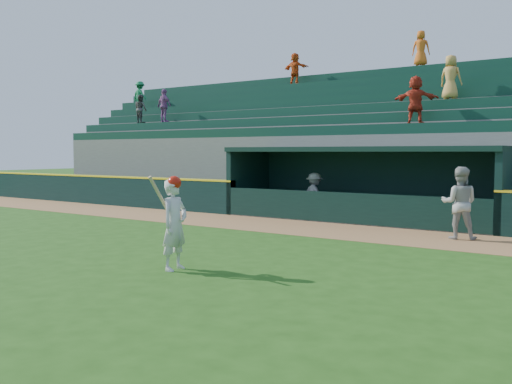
# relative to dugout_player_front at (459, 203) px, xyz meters

# --- Properties ---
(ground) EXTENTS (120.00, 120.00, 0.00)m
(ground) POSITION_rel_dugout_player_front_xyz_m (-3.89, -5.32, -0.95)
(ground) COLOR #224D13
(ground) RESTS_ON ground
(warning_track) EXTENTS (40.00, 3.00, 0.01)m
(warning_track) POSITION_rel_dugout_player_front_xyz_m (-3.89, -0.42, -0.95)
(warning_track) COLOR #98683C
(warning_track) RESTS_ON ground
(field_wall_left) EXTENTS (15.50, 0.30, 1.20)m
(field_wall_left) POSITION_rel_dugout_player_front_xyz_m (-16.14, 1.23, -0.35)
(field_wall_left) COLOR black
(field_wall_left) RESTS_ON ground
(wall_stripe_left) EXTENTS (15.50, 0.32, 0.06)m
(wall_stripe_left) POSITION_rel_dugout_player_front_xyz_m (-16.14, 1.23, 0.28)
(wall_stripe_left) COLOR yellow
(wall_stripe_left) RESTS_ON field_wall_left
(dugout_player_front) EXTENTS (1.07, 0.92, 1.90)m
(dugout_player_front) POSITION_rel_dugout_player_front_xyz_m (0.00, 0.00, 0.00)
(dugout_player_front) COLOR #A4A49F
(dugout_player_front) RESTS_ON ground
(dugout_player_inside) EXTENTS (1.16, 0.92, 1.57)m
(dugout_player_inside) POSITION_rel_dugout_player_front_xyz_m (-5.56, 2.20, -0.17)
(dugout_player_inside) COLOR #ACACA7
(dugout_player_inside) RESTS_ON ground
(dugout) EXTENTS (9.40, 2.80, 2.46)m
(dugout) POSITION_rel_dugout_player_front_xyz_m (-3.89, 2.68, 0.41)
(dugout) COLOR slate
(dugout) RESTS_ON ground
(stands) EXTENTS (34.50, 6.27, 7.59)m
(stands) POSITION_rel_dugout_player_front_xyz_m (-3.89, 7.24, 1.45)
(stands) COLOR slate
(stands) RESTS_ON ground
(batter_at_plate) EXTENTS (0.48, 0.82, 1.85)m
(batter_at_plate) POSITION_rel_dugout_player_front_xyz_m (-3.40, -7.17, -0.03)
(batter_at_plate) COLOR silver
(batter_at_plate) RESTS_ON ground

